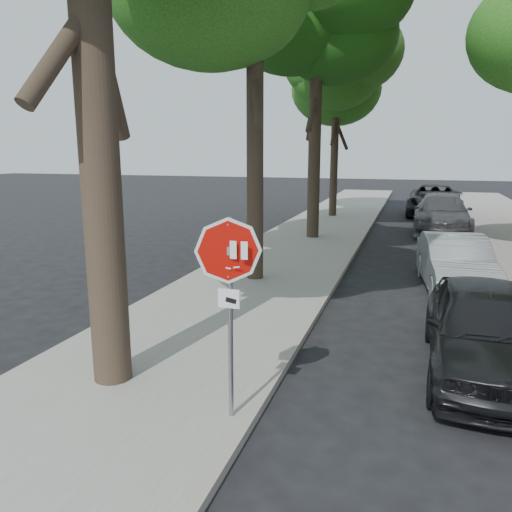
% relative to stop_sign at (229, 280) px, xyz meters
% --- Properties ---
extents(ground, '(120.00, 120.00, 0.00)m').
position_rel_stop_sign_xyz_m(ground, '(0.70, 0.03, -1.95)').
color(ground, black).
rests_on(ground, ground).
extents(sidewalk_left, '(4.00, 55.00, 0.12)m').
position_rel_stop_sign_xyz_m(sidewalk_left, '(-1.80, 12.03, -1.89)').
color(sidewalk_left, gray).
rests_on(sidewalk_left, ground).
extents(curb_left, '(0.12, 55.00, 0.13)m').
position_rel_stop_sign_xyz_m(curb_left, '(0.25, 12.03, -1.88)').
color(curb_left, '#9E9384').
rests_on(curb_left, ground).
extents(curb_right, '(0.12, 55.00, 0.13)m').
position_rel_stop_sign_xyz_m(curb_right, '(4.65, 12.03, -1.88)').
color(curb_right, '#9E9384').
rests_on(curb_right, ground).
extents(stop_sign, '(0.76, 0.34, 2.61)m').
position_rel_stop_sign_xyz_m(stop_sign, '(0.00, 0.00, 0.00)').
color(stop_sign, gray).
rests_on(stop_sign, sidewalk_left).
extents(tree_mid_b, '(5.88, 5.46, 10.36)m').
position_rel_stop_sign_xyz_m(tree_mid_b, '(-1.72, 14.15, 6.05)').
color(tree_mid_b, black).
rests_on(tree_mid_b, sidewalk_left).
extents(tree_far, '(5.29, 4.91, 9.33)m').
position_rel_stop_sign_xyz_m(tree_far, '(-2.02, 21.14, 5.26)').
color(tree_far, black).
rests_on(tree_far, sidewalk_left).
extents(car_a, '(1.79, 4.36, 1.48)m').
position_rel_stop_sign_xyz_m(car_a, '(3.30, 2.68, -1.21)').
color(car_a, black).
rests_on(car_a, ground).
extents(car_b, '(1.92, 4.38, 1.40)m').
position_rel_stop_sign_xyz_m(car_b, '(3.21, 7.74, -1.25)').
color(car_b, '#AEB2B6').
rests_on(car_b, ground).
extents(car_c, '(2.34, 5.69, 1.65)m').
position_rel_stop_sign_xyz_m(car_c, '(3.30, 17.40, -1.13)').
color(car_c, '#47474C').
rests_on(car_c, ground).
extents(car_d, '(2.99, 6.13, 1.68)m').
position_rel_stop_sign_xyz_m(car_d, '(3.20, 23.55, -1.11)').
color(car_d, black).
rests_on(car_d, ground).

